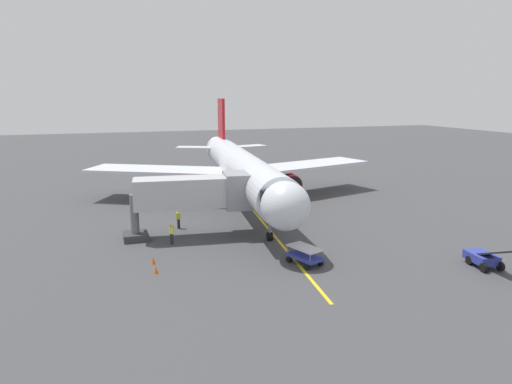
% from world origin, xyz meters
% --- Properties ---
extents(ground_plane, '(220.00, 220.00, 0.00)m').
position_xyz_m(ground_plane, '(0.00, 0.00, 0.00)').
color(ground_plane, '#424244').
extents(apron_lead_in_line, '(4.78, 39.77, 0.01)m').
position_xyz_m(apron_lead_in_line, '(1.73, 5.73, 0.01)').
color(apron_lead_in_line, yellow).
rests_on(apron_lead_in_line, ground).
extents(airplane, '(34.58, 40.34, 11.50)m').
position_xyz_m(airplane, '(1.69, -0.54, 4.00)').
color(airplane, silver).
rests_on(airplane, ground).
extents(jet_bridge, '(11.51, 4.06, 5.40)m').
position_xyz_m(jet_bridge, '(8.31, 10.05, 3.76)').
color(jet_bridge, '#B7B7BC').
rests_on(jet_bridge, ground).
extents(ground_crew_marshaller, '(0.46, 0.37, 1.71)m').
position_xyz_m(ground_crew_marshaller, '(11.20, 11.55, 0.89)').
color(ground_crew_marshaller, '#23232D').
rests_on(ground_crew_marshaller, ground).
extents(ground_crew_wing_walker, '(0.44, 0.33, 1.71)m').
position_xyz_m(ground_crew_wing_walker, '(9.94, 7.25, 0.89)').
color(ground_crew_wing_walker, '#23232D').
rests_on(ground_crew_wing_walker, ground).
extents(ground_crew_loader, '(0.41, 0.47, 1.71)m').
position_xyz_m(ground_crew_loader, '(2.03, -6.95, 0.89)').
color(ground_crew_loader, '#23232D').
rests_on(ground_crew_loader, ground).
extents(belt_loader_near_nose, '(1.85, 4.69, 2.32)m').
position_xyz_m(belt_loader_near_nose, '(-8.98, 23.72, 0.71)').
color(belt_loader_near_nose, '#2D3899').
rests_on(belt_loader_near_nose, ground).
extents(baggage_cart_portside, '(2.21, 2.91, 1.27)m').
position_xyz_m(baggage_cart_portside, '(2.78, 19.12, 0.66)').
color(baggage_cart_portside, '#2D3899').
rests_on(baggage_cart_portside, ground).
extents(safety_cone_nose_left, '(0.32, 0.32, 0.55)m').
position_xyz_m(safety_cone_nose_left, '(14.58, 9.43, 0.28)').
color(safety_cone_nose_left, '#F2590F').
rests_on(safety_cone_nose_left, ground).
extents(safety_cone_nose_right, '(0.32, 0.32, 0.55)m').
position_xyz_m(safety_cone_nose_right, '(13.13, 15.66, 0.28)').
color(safety_cone_nose_right, '#F2590F').
rests_on(safety_cone_nose_right, ground).
extents(safety_cone_wing_port, '(0.32, 0.32, 0.55)m').
position_xyz_m(safety_cone_wing_port, '(13.15, 17.52, 0.28)').
color(safety_cone_wing_port, '#F2590F').
rests_on(safety_cone_wing_port, ground).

